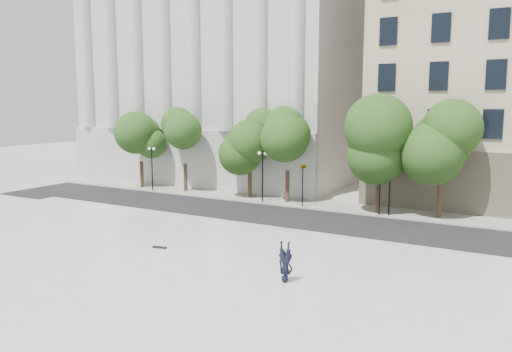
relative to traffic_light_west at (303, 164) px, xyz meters
The scene contains 11 objects.
ground 22.67m from the traffic_light_west, 85.69° to the right, with size 160.00×160.00×0.00m, color beige.
plaza 19.69m from the traffic_light_west, 85.03° to the right, with size 44.00×22.00×0.45m, color silver.
street 5.93m from the traffic_light_west, 68.67° to the right, with size 60.00×8.00×0.02m, color black.
far_sidewalk 4.38m from the traffic_light_west, 45.35° to the left, with size 60.00×4.00×0.12m, color #A09D93.
building_west 24.15m from the traffic_light_west, 133.27° to the left, with size 31.50×27.65×25.60m.
traffic_light_west is the anchor object (origin of this frame).
traffic_light_east 6.43m from the traffic_light_west, ahead, with size 0.73×1.94×4.26m.
person_lying 19.05m from the traffic_light_west, 68.28° to the right, with size 0.69×0.45×1.90m, color black.
skateboard 16.45m from the traffic_light_west, 95.98° to the right, with size 0.84×0.21×0.09m, color black.
street_trees 3.12m from the traffic_light_west, 151.44° to the left, with size 32.86×4.99×7.75m.
lamp_posts 1.66m from the traffic_light_west, 11.54° to the left, with size 36.59×0.28×4.50m.
Camera 1 is at (14.87, -14.98, 8.52)m, focal length 35.00 mm.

